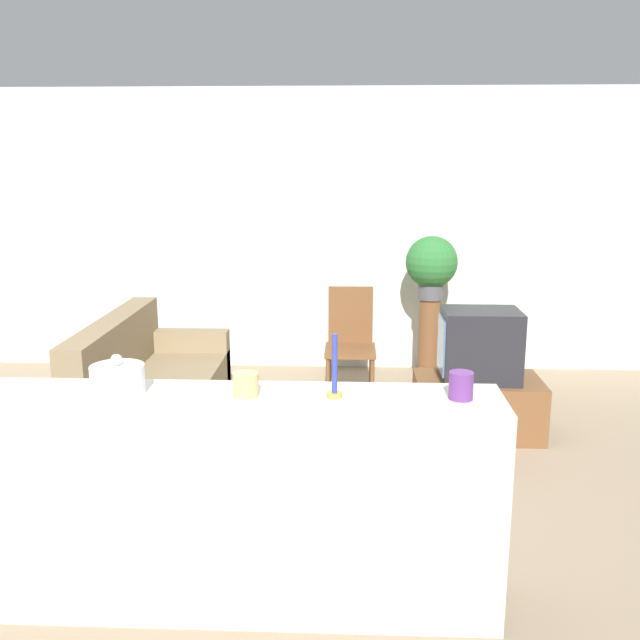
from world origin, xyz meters
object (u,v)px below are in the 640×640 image
(decorative_bowl, at_px, (118,379))
(couch, at_px, (151,397))
(television, at_px, (480,345))
(wooden_chair, at_px, (350,338))
(potted_plant, at_px, (432,264))

(decorative_bowl, bearing_deg, couch, 102.66)
(television, bearing_deg, wooden_chair, 135.18)
(couch, bearing_deg, television, 4.55)
(couch, distance_m, wooden_chair, 1.87)
(couch, height_order, potted_plant, potted_plant)
(decorative_bowl, bearing_deg, wooden_chair, 71.79)
(wooden_chair, relative_size, potted_plant, 1.62)
(wooden_chair, bearing_deg, potted_plant, 26.23)
(television, relative_size, wooden_chair, 0.61)
(potted_plant, bearing_deg, television, -80.23)
(wooden_chair, bearing_deg, decorative_bowl, -108.21)
(potted_plant, bearing_deg, couch, -145.69)
(couch, distance_m, decorative_bowl, 2.17)
(couch, xyz_separation_m, wooden_chair, (1.47, 1.14, 0.18))
(television, xyz_separation_m, potted_plant, (-0.23, 1.31, 0.41))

